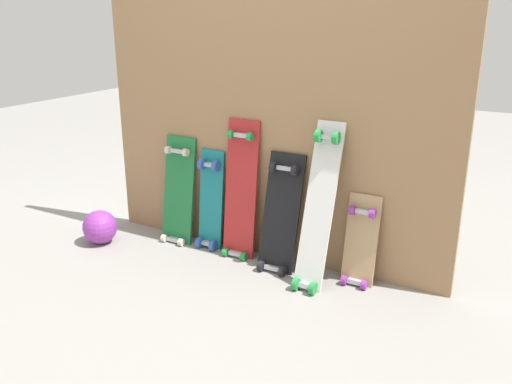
{
  "coord_description": "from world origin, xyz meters",
  "views": [
    {
      "loc": [
        1.45,
        -2.67,
        1.46
      ],
      "look_at": [
        0.0,
        -0.07,
        0.45
      ],
      "focal_mm": 38.21,
      "sensor_mm": 36.0,
      "label": 1
    }
  ],
  "objects_px": {
    "skateboard_teal": "(210,204)",
    "skateboard_black": "(280,219)",
    "rubber_ball": "(100,227)",
    "skateboard_green": "(178,196)",
    "skateboard_red": "(241,195)",
    "skateboard_white": "(318,212)",
    "skateboard_natural": "(360,246)"
  },
  "relations": [
    {
      "from": "rubber_ball",
      "to": "skateboard_white",
      "type": "bearing_deg",
      "value": 8.15
    },
    {
      "from": "skateboard_white",
      "to": "skateboard_teal",
      "type": "bearing_deg",
      "value": 172.07
    },
    {
      "from": "skateboard_red",
      "to": "skateboard_black",
      "type": "height_order",
      "value": "skateboard_red"
    },
    {
      "from": "skateboard_teal",
      "to": "skateboard_black",
      "type": "relative_size",
      "value": 0.93
    },
    {
      "from": "skateboard_natural",
      "to": "rubber_ball",
      "type": "xyz_separation_m",
      "value": [
        -1.64,
        -0.3,
        -0.11
      ]
    },
    {
      "from": "skateboard_red",
      "to": "rubber_ball",
      "type": "bearing_deg",
      "value": -160.99
    },
    {
      "from": "skateboard_black",
      "to": "rubber_ball",
      "type": "bearing_deg",
      "value": -167.44
    },
    {
      "from": "skateboard_teal",
      "to": "skateboard_black",
      "type": "distance_m",
      "value": 0.52
    },
    {
      "from": "skateboard_teal",
      "to": "skateboard_natural",
      "type": "relative_size",
      "value": 1.2
    },
    {
      "from": "skateboard_green",
      "to": "skateboard_red",
      "type": "bearing_deg",
      "value": 0.95
    },
    {
      "from": "skateboard_black",
      "to": "skateboard_white",
      "type": "xyz_separation_m",
      "value": [
        0.25,
        -0.06,
        0.11
      ]
    },
    {
      "from": "skateboard_red",
      "to": "skateboard_white",
      "type": "height_order",
      "value": "skateboard_white"
    },
    {
      "from": "skateboard_teal",
      "to": "rubber_ball",
      "type": "distance_m",
      "value": 0.75
    },
    {
      "from": "skateboard_green",
      "to": "skateboard_white",
      "type": "bearing_deg",
      "value": -5.19
    },
    {
      "from": "rubber_ball",
      "to": "skateboard_green",
      "type": "bearing_deg",
      "value": 35.31
    },
    {
      "from": "skateboard_red",
      "to": "skateboard_white",
      "type": "relative_size",
      "value": 0.96
    },
    {
      "from": "skateboard_black",
      "to": "skateboard_green",
      "type": "bearing_deg",
      "value": 177.36
    },
    {
      "from": "skateboard_white",
      "to": "skateboard_red",
      "type": "bearing_deg",
      "value": 169.66
    },
    {
      "from": "skateboard_teal",
      "to": "rubber_ball",
      "type": "bearing_deg",
      "value": -154.54
    },
    {
      "from": "skateboard_black",
      "to": "skateboard_natural",
      "type": "distance_m",
      "value": 0.48
    },
    {
      "from": "skateboard_green",
      "to": "skateboard_teal",
      "type": "distance_m",
      "value": 0.24
    },
    {
      "from": "skateboard_natural",
      "to": "skateboard_black",
      "type": "bearing_deg",
      "value": -174.9
    },
    {
      "from": "skateboard_red",
      "to": "skateboard_natural",
      "type": "relative_size",
      "value": 1.58
    },
    {
      "from": "skateboard_teal",
      "to": "skateboard_red",
      "type": "relative_size",
      "value": 0.76
    },
    {
      "from": "skateboard_teal",
      "to": "skateboard_white",
      "type": "height_order",
      "value": "skateboard_white"
    },
    {
      "from": "skateboard_teal",
      "to": "rubber_ball",
      "type": "xyz_separation_m",
      "value": [
        -0.66,
        -0.31,
        -0.17
      ]
    },
    {
      "from": "skateboard_white",
      "to": "skateboard_natural",
      "type": "bearing_deg",
      "value": 24.63
    },
    {
      "from": "skateboard_green",
      "to": "skateboard_black",
      "type": "xyz_separation_m",
      "value": [
        0.75,
        -0.03,
        -0.0
      ]
    },
    {
      "from": "skateboard_green",
      "to": "skateboard_teal",
      "type": "height_order",
      "value": "skateboard_green"
    },
    {
      "from": "skateboard_black",
      "to": "skateboard_natural",
      "type": "bearing_deg",
      "value": 5.1
    },
    {
      "from": "skateboard_green",
      "to": "skateboard_natural",
      "type": "relative_size",
      "value": 1.32
    },
    {
      "from": "skateboard_black",
      "to": "rubber_ball",
      "type": "relative_size",
      "value": 3.39
    }
  ]
}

